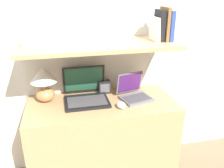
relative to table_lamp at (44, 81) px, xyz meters
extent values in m
cube|color=white|center=(0.43, 0.20, 0.26)|extent=(6.00, 0.05, 2.40)
cube|color=tan|center=(0.43, -0.13, -0.56)|extent=(1.18, 0.53, 0.77)
cube|color=white|center=(0.43, 0.15, -0.34)|extent=(1.18, 0.04, 1.21)
cube|color=tan|center=(0.43, -0.06, 0.28)|extent=(1.18, 0.47, 0.03)
ellipsoid|color=#B27A4C|center=(0.00, 0.00, -0.12)|extent=(0.15, 0.15, 0.11)
cylinder|color=tan|center=(0.00, 0.00, -0.03)|extent=(0.02, 0.02, 0.05)
cone|color=silver|center=(0.00, 0.00, 0.06)|extent=(0.21, 0.21, 0.12)
cube|color=black|center=(0.32, -0.11, -0.16)|extent=(0.35, 0.27, 0.02)
cube|color=#47474C|center=(0.32, -0.12, -0.15)|extent=(0.30, 0.19, 0.00)
cube|color=black|center=(0.32, 0.05, -0.03)|extent=(0.35, 0.06, 0.24)
cube|color=#235138|center=(0.32, 0.05, -0.03)|extent=(0.31, 0.05, 0.21)
cube|color=slate|center=(0.72, -0.15, -0.16)|extent=(0.27, 0.24, 0.02)
cube|color=#47474C|center=(0.72, -0.15, -0.15)|extent=(0.23, 0.18, 0.00)
cube|color=slate|center=(0.69, -0.03, -0.06)|extent=(0.24, 0.10, 0.18)
cube|color=#4C1E60|center=(0.69, -0.04, -0.06)|extent=(0.21, 0.08, 0.16)
ellipsoid|color=white|center=(0.56, -0.25, -0.15)|extent=(0.08, 0.11, 0.04)
cube|color=black|center=(0.49, 0.05, -0.12)|extent=(0.10, 0.06, 0.11)
cube|color=#59595B|center=(0.49, 0.02, -0.12)|extent=(0.08, 0.00, 0.08)
cube|color=#284293|center=(0.98, -0.06, 0.41)|extent=(0.03, 0.18, 0.23)
cube|color=brown|center=(0.95, -0.06, 0.42)|extent=(0.02, 0.17, 0.25)
cube|color=black|center=(0.91, -0.06, 0.41)|extent=(0.04, 0.14, 0.23)
cube|color=silver|center=(0.87, -0.06, 0.38)|extent=(0.04, 0.17, 0.18)
cube|color=#99999E|center=(-0.08, -0.06, 0.34)|extent=(0.07, 0.05, 0.09)
camera|label=1|loc=(0.14, -1.80, 0.68)|focal=38.00mm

